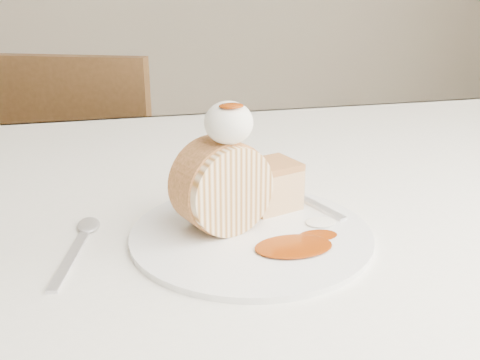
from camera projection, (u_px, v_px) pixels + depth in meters
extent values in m
cube|color=white|center=(255.00, 203.00, 0.72)|extent=(1.40, 0.90, 0.04)
cube|color=white|center=(202.00, 176.00, 1.17)|extent=(1.40, 0.01, 0.28)
cylinder|color=brown|center=(456.00, 263.00, 1.33)|extent=(0.06, 0.06, 0.71)
cube|color=brown|center=(107.00, 205.00, 1.52)|extent=(0.52, 0.52, 0.04)
cube|color=brown|center=(70.00, 146.00, 1.27)|extent=(0.39, 0.19, 0.42)
cylinder|color=brown|center=(183.00, 248.00, 1.74)|extent=(0.03, 0.03, 0.39)
cylinder|color=brown|center=(83.00, 241.00, 1.78)|extent=(0.03, 0.03, 0.39)
cylinder|color=brown|center=(152.00, 309.00, 1.41)|extent=(0.03, 0.03, 0.39)
cylinder|color=brown|center=(30.00, 298.00, 1.46)|extent=(0.03, 0.03, 0.39)
cylinder|color=white|center=(251.00, 234.00, 0.58)|extent=(0.33, 0.33, 0.01)
cylinder|color=#FFE0B1|center=(222.00, 186.00, 0.57)|extent=(0.11, 0.09, 0.10)
cube|color=#D68951|center=(271.00, 188.00, 0.64)|extent=(0.07, 0.07, 0.05)
ellipsoid|color=white|center=(229.00, 123.00, 0.55)|extent=(0.05, 0.05, 0.04)
ellipsoid|color=#822D05|center=(231.00, 100.00, 0.53)|extent=(0.03, 0.02, 0.01)
cube|color=silver|center=(312.00, 203.00, 0.65)|extent=(0.07, 0.15, 0.00)
cube|color=silver|center=(70.00, 260.00, 0.53)|extent=(0.05, 0.15, 0.00)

